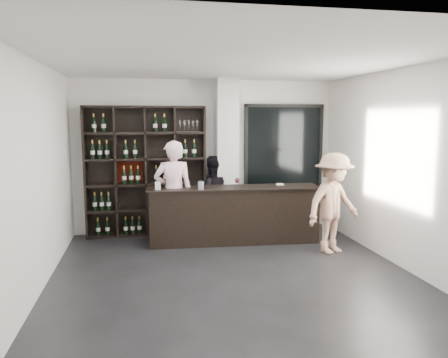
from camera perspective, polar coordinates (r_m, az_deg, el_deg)
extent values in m
cube|color=black|center=(6.11, 1.48, -12.95)|extent=(5.00, 5.50, 0.01)
cube|color=silver|center=(8.23, 0.31, 2.89)|extent=(0.40, 0.40, 2.90)
cube|color=black|center=(8.75, 7.79, 2.79)|extent=(1.60, 0.08, 2.10)
cube|color=black|center=(8.75, 7.79, 2.79)|extent=(1.48, 0.02, 1.98)
cube|color=black|center=(7.69, 1.32, -4.80)|extent=(2.93, 0.55, 0.96)
cube|color=black|center=(7.59, 1.34, -1.16)|extent=(3.01, 0.63, 0.03)
imported|color=#FFCCD8|center=(7.56, -6.61, -1.81)|extent=(0.66, 0.44, 1.80)
imported|color=black|center=(8.21, -1.58, -2.12)|extent=(0.72, 0.56, 1.48)
imported|color=tan|center=(7.25, 14.10, -3.11)|extent=(1.20, 0.96, 1.63)
cylinder|color=#CCE2F9|center=(7.34, -3.03, -0.83)|extent=(0.13, 0.13, 0.13)
cube|color=white|center=(7.90, 7.32, -0.69)|extent=(0.15, 0.15, 0.02)
cube|color=white|center=(7.36, -8.63, -0.89)|extent=(0.10, 0.06, 0.14)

